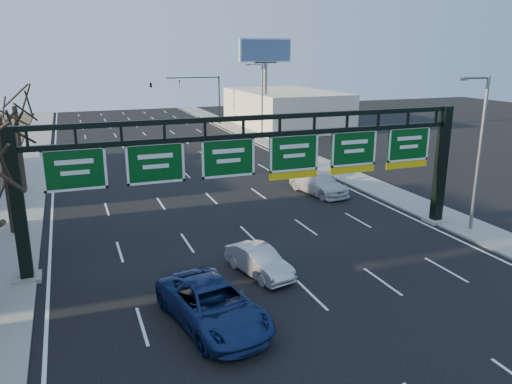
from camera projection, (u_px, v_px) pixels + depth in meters
name	position (u px, v px, depth m)	size (l,w,h in m)	color
ground	(334.00, 316.00, 20.04)	(160.00, 160.00, 0.00)	black
sidewalk_left	(20.00, 209.00, 33.66)	(3.00, 120.00, 0.12)	gray
sidewalk_right	(350.00, 176.00, 42.40)	(3.00, 120.00, 0.12)	gray
lane_markings	(204.00, 191.00, 38.04)	(21.60, 120.00, 0.01)	white
sign_gantry	(265.00, 164.00, 26.05)	(24.60, 1.20, 7.20)	black
building_right_distant	(285.00, 109.00, 71.21)	(12.00, 20.00, 5.00)	beige
tree_far	(12.00, 92.00, 36.15)	(3.60, 3.60, 8.86)	black
streetlight_near	(478.00, 146.00, 28.33)	(2.15, 0.22, 9.00)	slate
streetlight_far	(261.00, 98.00, 58.94)	(2.15, 0.22, 9.00)	slate
billboard_right	(265.00, 62.00, 63.21)	(7.00, 0.50, 12.00)	slate
traffic_signal_mast	(177.00, 87.00, 70.01)	(10.16, 0.54, 7.00)	black
car_blue_suv	(213.00, 305.00, 19.25)	(2.76, 5.98, 1.66)	navy
car_silver_sedan	(259.00, 261.00, 23.67)	(1.42, 4.08, 1.34)	#B6B5BA
car_white_wagon	(319.00, 183.00, 37.38)	(2.23, 5.49, 1.59)	silver
car_grey_far	(306.00, 172.00, 41.36)	(1.56, 3.88, 1.32)	#3B3F40
car_silver_distant	(151.00, 153.00, 49.00)	(1.43, 4.11, 1.35)	#A2A2A7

